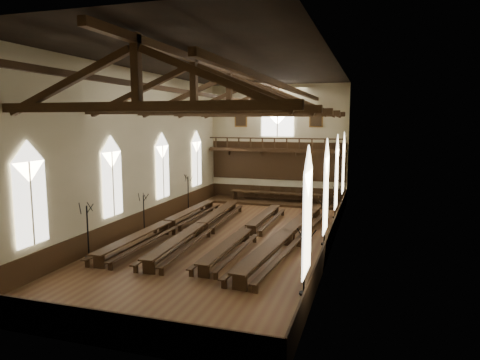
{
  "coord_description": "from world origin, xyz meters",
  "views": [
    {
      "loc": [
        7.98,
        -23.45,
        6.9
      ],
      "look_at": [
        0.19,
        1.5,
        3.28
      ],
      "focal_mm": 32.0,
      "sensor_mm": 36.0,
      "label": 1
    }
  ],
  "objects_px": {
    "refectory_row_d": "(288,234)",
    "dais": "(275,202)",
    "candelabrum_left_far": "(188,200)",
    "refectory_row_a": "(168,224)",
    "candelabrum_right_mid": "(324,232)",
    "candelabrum_right_far": "(335,209)",
    "candelabrum_left_mid": "(144,220)",
    "candelabrum_left_near": "(88,242)",
    "refectory_row_c": "(248,230)",
    "refectory_row_b": "(201,226)",
    "candelabrum_right_near": "(304,275)",
    "high_table": "(275,194)"
  },
  "relations": [
    {
      "from": "dais",
      "to": "refectory_row_d",
      "type": "bearing_deg",
      "value": -73.88
    },
    {
      "from": "candelabrum_right_mid",
      "to": "refectory_row_b",
      "type": "bearing_deg",
      "value": -179.2
    },
    {
      "from": "high_table",
      "to": "candelabrum_right_far",
      "type": "relative_size",
      "value": 3.34
    },
    {
      "from": "refectory_row_b",
      "to": "refectory_row_a",
      "type": "bearing_deg",
      "value": -178.43
    },
    {
      "from": "candelabrum_left_near",
      "to": "refectory_row_c",
      "type": "bearing_deg",
      "value": 41.46
    },
    {
      "from": "high_table",
      "to": "candelabrum_left_mid",
      "type": "height_order",
      "value": "candelabrum_left_mid"
    },
    {
      "from": "refectory_row_d",
      "to": "candelabrum_left_far",
      "type": "relative_size",
      "value": 5.37
    },
    {
      "from": "candelabrum_right_far",
      "to": "refectory_row_d",
      "type": "bearing_deg",
      "value": -104.54
    },
    {
      "from": "refectory_row_d",
      "to": "candelabrum_left_far",
      "type": "distance_m",
      "value": 11.38
    },
    {
      "from": "refectory_row_b",
      "to": "candelabrum_right_mid",
      "type": "height_order",
      "value": "candelabrum_right_mid"
    },
    {
      "from": "candelabrum_right_mid",
      "to": "refectory_row_a",
      "type": "bearing_deg",
      "value": -179.02
    },
    {
      "from": "candelabrum_left_mid",
      "to": "candelabrum_right_far",
      "type": "bearing_deg",
      "value": 33.79
    },
    {
      "from": "candelabrum_left_near",
      "to": "candelabrum_right_mid",
      "type": "relative_size",
      "value": 1.15
    },
    {
      "from": "refectory_row_a",
      "to": "dais",
      "type": "bearing_deg",
      "value": 69.36
    },
    {
      "from": "candelabrum_left_near",
      "to": "candelabrum_left_far",
      "type": "height_order",
      "value": "candelabrum_left_near"
    },
    {
      "from": "dais",
      "to": "high_table",
      "type": "xyz_separation_m",
      "value": [
        -0.0,
        -0.0,
        0.72
      ]
    },
    {
      "from": "high_table",
      "to": "refectory_row_b",
      "type": "bearing_deg",
      "value": -100.47
    },
    {
      "from": "refectory_row_a",
      "to": "dais",
      "type": "distance_m",
      "value": 12.2
    },
    {
      "from": "refectory_row_c",
      "to": "candelabrum_left_mid",
      "type": "bearing_deg",
      "value": -176.54
    },
    {
      "from": "refectory_row_b",
      "to": "refectory_row_c",
      "type": "relative_size",
      "value": 1.04
    },
    {
      "from": "dais",
      "to": "candelabrum_left_near",
      "type": "xyz_separation_m",
      "value": [
        -5.77,
        -17.2,
        0.77
      ]
    },
    {
      "from": "candelabrum_left_far",
      "to": "candelabrum_right_mid",
      "type": "relative_size",
      "value": 1.13
    },
    {
      "from": "refectory_row_c",
      "to": "candelabrum_left_far",
      "type": "distance_m",
      "value": 9.19
    },
    {
      "from": "dais",
      "to": "candelabrum_left_near",
      "type": "distance_m",
      "value": 18.16
    },
    {
      "from": "candelabrum_left_near",
      "to": "candelabrum_right_far",
      "type": "relative_size",
      "value": 1.24
    },
    {
      "from": "refectory_row_a",
      "to": "candelabrum_left_mid",
      "type": "relative_size",
      "value": 5.93
    },
    {
      "from": "refectory_row_b",
      "to": "candelabrum_right_mid",
      "type": "bearing_deg",
      "value": 0.8
    },
    {
      "from": "refectory_row_d",
      "to": "candelabrum_left_far",
      "type": "height_order",
      "value": "candelabrum_left_far"
    },
    {
      "from": "refectory_row_b",
      "to": "candelabrum_left_mid",
      "type": "height_order",
      "value": "candelabrum_left_mid"
    },
    {
      "from": "high_table",
      "to": "candelabrum_right_near",
      "type": "relative_size",
      "value": 2.86
    },
    {
      "from": "candelabrum_right_far",
      "to": "refectory_row_a",
      "type": "bearing_deg",
      "value": -143.45
    },
    {
      "from": "candelabrum_left_near",
      "to": "refectory_row_d",
      "type": "bearing_deg",
      "value": 30.79
    },
    {
      "from": "dais",
      "to": "candelabrum_right_far",
      "type": "distance_m",
      "value": 6.86
    },
    {
      "from": "refectory_row_a",
      "to": "refectory_row_d",
      "type": "relative_size",
      "value": 0.96
    },
    {
      "from": "refectory_row_b",
      "to": "candelabrum_right_near",
      "type": "bearing_deg",
      "value": -43.99
    },
    {
      "from": "refectory_row_c",
      "to": "dais",
      "type": "distance_m",
      "value": 11.34
    },
    {
      "from": "candelabrum_left_mid",
      "to": "candelabrum_right_near",
      "type": "distance_m",
      "value": 13.03
    },
    {
      "from": "candelabrum_right_near",
      "to": "candelabrum_right_far",
      "type": "xyz_separation_m",
      "value": [
        0.0,
        14.25,
        -0.12
      ]
    },
    {
      "from": "refectory_row_d",
      "to": "candelabrum_left_near",
      "type": "bearing_deg",
      "value": -149.21
    },
    {
      "from": "refectory_row_c",
      "to": "candelabrum_right_near",
      "type": "distance_m",
      "value": 8.47
    },
    {
      "from": "high_table",
      "to": "candelabrum_left_mid",
      "type": "bearing_deg",
      "value": -116.25
    },
    {
      "from": "refectory_row_a",
      "to": "refectory_row_d",
      "type": "height_order",
      "value": "refectory_row_d"
    },
    {
      "from": "refectory_row_b",
      "to": "candelabrum_right_mid",
      "type": "relative_size",
      "value": 5.86
    },
    {
      "from": "refectory_row_b",
      "to": "candelabrum_left_mid",
      "type": "distance_m",
      "value": 3.69
    },
    {
      "from": "candelabrum_left_mid",
      "to": "refectory_row_a",
      "type": "bearing_deg",
      "value": 11.25
    },
    {
      "from": "dais",
      "to": "refectory_row_a",
      "type": "bearing_deg",
      "value": -110.64
    },
    {
      "from": "refectory_row_d",
      "to": "dais",
      "type": "height_order",
      "value": "refectory_row_d"
    },
    {
      "from": "candelabrum_left_mid",
      "to": "candelabrum_right_near",
      "type": "xyz_separation_m",
      "value": [
        11.1,
        -6.82,
        0.08
      ]
    },
    {
      "from": "candelabrum_left_far",
      "to": "candelabrum_right_near",
      "type": "xyz_separation_m",
      "value": [
        11.1,
        -13.53,
        -0.04
      ]
    },
    {
      "from": "candelabrum_right_mid",
      "to": "candelabrum_right_far",
      "type": "bearing_deg",
      "value": 90.0
    }
  ]
}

